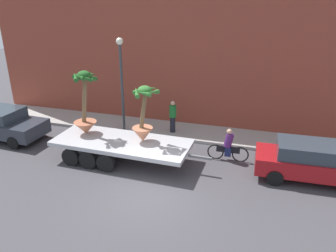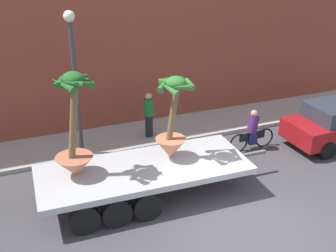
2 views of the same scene
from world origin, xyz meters
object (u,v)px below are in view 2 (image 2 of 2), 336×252
at_px(pedestrian_near_gate, 149,114).
at_px(flatbed_trailer, 136,175).
at_px(potted_palm_rear, 172,126).
at_px(cyclist, 252,132).
at_px(street_lamp, 74,67).
at_px(potted_palm_middle, 74,138).

bearing_deg(pedestrian_near_gate, flatbed_trailer, -114.88).
bearing_deg(pedestrian_near_gate, potted_palm_rear, -96.75).
distance_m(cyclist, street_lamp, 6.51).
xyz_separation_m(flatbed_trailer, street_lamp, (-1.00, 3.03, 2.46)).
height_order(potted_palm_middle, pedestrian_near_gate, potted_palm_middle).
height_order(flatbed_trailer, potted_palm_rear, potted_palm_rear).
relative_size(cyclist, street_lamp, 0.38).
bearing_deg(street_lamp, flatbed_trailer, -71.82).
relative_size(cyclist, pedestrian_near_gate, 1.08).
bearing_deg(cyclist, potted_palm_rear, -161.59).
height_order(potted_palm_middle, street_lamp, street_lamp).
bearing_deg(flatbed_trailer, pedestrian_near_gate, 65.12).
bearing_deg(street_lamp, cyclist, -15.81).
bearing_deg(potted_palm_middle, cyclist, 10.29).
bearing_deg(pedestrian_near_gate, potted_palm_middle, -134.79).
relative_size(potted_palm_rear, cyclist, 1.36).
height_order(pedestrian_near_gate, street_lamp, street_lamp).
xyz_separation_m(pedestrian_near_gate, street_lamp, (-2.60, -0.42, 2.19)).
distance_m(potted_palm_middle, cyclist, 6.60).
bearing_deg(potted_palm_rear, street_lamp, 128.23).
bearing_deg(street_lamp, pedestrian_near_gate, 9.21).
xyz_separation_m(potted_palm_middle, pedestrian_near_gate, (3.18, 3.20, -1.07)).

